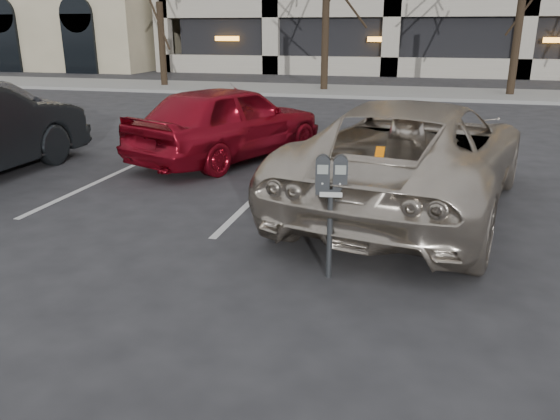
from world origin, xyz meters
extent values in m
plane|color=#28282B|center=(0.00, 0.00, 0.00)|extent=(140.00, 140.00, 0.00)
cube|color=gray|center=(0.00, 16.00, 0.06)|extent=(80.00, 4.00, 0.12)
cube|color=silver|center=(-4.20, 2.30, 0.01)|extent=(0.10, 5.20, 0.00)
cube|color=silver|center=(-1.40, 2.30, 0.01)|extent=(0.10, 5.20, 0.00)
cube|color=silver|center=(1.40, 2.30, 0.01)|extent=(0.10, 5.20, 0.00)
cylinder|color=black|center=(-10.00, 16.00, 1.74)|extent=(0.28, 0.28, 3.48)
cylinder|color=black|center=(-3.00, 16.00, 1.84)|extent=(0.28, 0.28, 3.68)
cylinder|color=black|center=(4.00, 16.00, 1.90)|extent=(0.28, 0.28, 3.80)
cylinder|color=black|center=(0.15, -0.98, 0.45)|extent=(0.06, 0.06, 0.90)
cube|color=black|center=(0.15, -0.98, 0.92)|extent=(0.31, 0.15, 0.06)
cube|color=silver|center=(0.16, -1.04, 0.90)|extent=(0.22, 0.04, 0.05)
cube|color=gray|center=(0.07, -1.06, 1.15)|extent=(0.11, 0.03, 0.09)
cube|color=gray|center=(0.24, -1.03, 1.15)|extent=(0.11, 0.03, 0.09)
imported|color=beige|center=(0.87, 1.61, 0.76)|extent=(3.57, 5.88, 1.52)
cube|color=orange|center=(0.52, 0.65, 1.53)|extent=(0.10, 0.20, 0.01)
imported|color=maroon|center=(-2.65, 3.83, 0.73)|extent=(3.23, 4.62, 1.46)
camera|label=1|loc=(0.96, -6.06, 2.43)|focal=35.00mm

